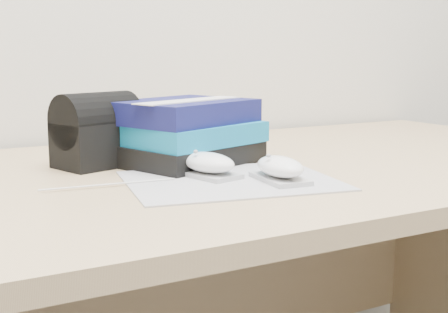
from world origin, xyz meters
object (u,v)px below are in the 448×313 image
mouse_front (280,169)px  pouch (97,131)px  desk (222,277)px  mouse_rear (208,164)px  book_stack (186,132)px

mouse_front → pouch: (-0.20, 0.28, 0.04)m
desk → mouse_rear: (-0.10, -0.14, 0.26)m
mouse_front → mouse_rear: bearing=133.6°
desk → mouse_rear: mouse_rear is taller
book_stack → pouch: bearing=160.3°
book_stack → pouch: size_ratio=1.78×
desk → mouse_rear: 0.31m
desk → mouse_rear: bearing=-126.4°
mouse_rear → book_stack: (0.03, 0.14, 0.03)m
mouse_front → pouch: bearing=126.5°
mouse_rear → book_stack: bearing=78.6°
book_stack → desk: bearing=4.2°
mouse_front → pouch: size_ratio=0.70×
mouse_rear → book_stack: book_stack is taller
mouse_front → book_stack: bearing=103.8°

